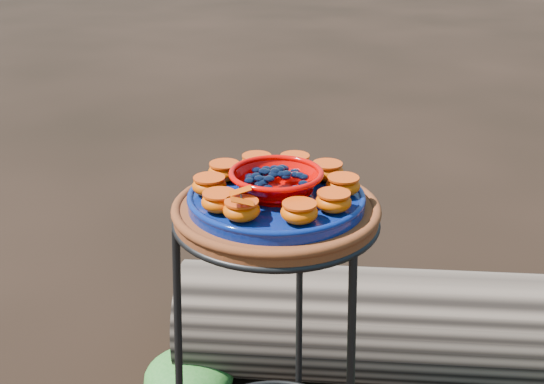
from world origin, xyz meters
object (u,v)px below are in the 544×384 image
(plant_stand, at_px, (276,367))
(cobalt_plate, at_px, (276,200))
(terracotta_saucer, at_px, (276,213))
(red_bowl, at_px, (276,183))
(driftwood_log, at_px, (494,331))

(plant_stand, height_order, cobalt_plate, cobalt_plate)
(terracotta_saucer, relative_size, cobalt_plate, 1.17)
(red_bowl, bearing_deg, driftwood_log, 49.31)
(red_bowl, bearing_deg, cobalt_plate, 0.00)
(terracotta_saucer, bearing_deg, red_bowl, 0.00)
(plant_stand, bearing_deg, terracotta_saucer, 0.00)
(plant_stand, relative_size, red_bowl, 4.13)
(cobalt_plate, bearing_deg, red_bowl, 0.00)
(terracotta_saucer, xyz_separation_m, driftwood_log, (0.48, 0.55, -0.55))
(driftwood_log, bearing_deg, cobalt_plate, -130.69)
(plant_stand, relative_size, terracotta_saucer, 1.77)
(plant_stand, bearing_deg, driftwood_log, 49.31)
(cobalt_plate, xyz_separation_m, driftwood_log, (0.48, 0.55, -0.58))
(terracotta_saucer, xyz_separation_m, cobalt_plate, (0.00, 0.00, 0.03))
(terracotta_saucer, relative_size, driftwood_log, 0.22)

